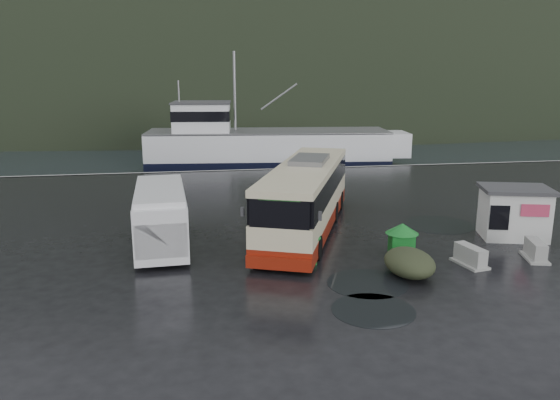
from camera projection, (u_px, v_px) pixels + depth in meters
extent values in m
plane|color=black|center=(313.00, 253.00, 22.79)|extent=(160.00, 160.00, 0.00)
cube|color=black|center=(210.00, 103.00, 128.40)|extent=(300.00, 180.00, 0.02)
cube|color=#999993|center=(256.00, 170.00, 41.99)|extent=(160.00, 0.60, 1.50)
ellipsoid|color=black|center=(220.00, 86.00, 264.38)|extent=(780.00, 540.00, 570.00)
cylinder|color=black|center=(367.00, 283.00, 19.56)|extent=(2.91, 2.91, 0.01)
cylinder|color=black|center=(373.00, 310.00, 17.37)|extent=(2.69, 2.69, 0.01)
cylinder|color=black|center=(439.00, 224.00, 27.03)|extent=(3.40, 3.40, 0.01)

